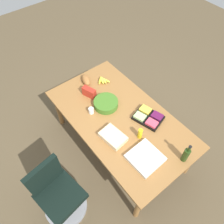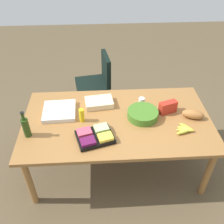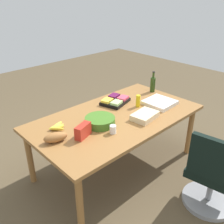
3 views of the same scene
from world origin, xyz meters
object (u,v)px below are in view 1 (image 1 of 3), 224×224
(fruit_platter, at_px, (148,117))
(mustard_bottle, at_px, (140,133))
(chip_bag_red, at_px, (89,92))
(paper_cup, at_px, (91,111))
(sheet_cake, at_px, (113,137))
(office_chair, at_px, (59,195))
(wine_bottle, at_px, (186,155))
(pizza_box, at_px, (145,158))
(banana_bunch, at_px, (103,80))
(conference_table, at_px, (120,120))
(bread_loaf, at_px, (86,80))
(salad_bowl, at_px, (106,103))

(fruit_platter, distance_m, mustard_bottle, 0.32)
(chip_bag_red, distance_m, paper_cup, 0.32)
(chip_bag_red, xyz_separation_m, paper_cup, (0.27, -0.16, -0.02))
(chip_bag_red, xyz_separation_m, sheet_cake, (0.77, -0.18, -0.03))
(office_chair, distance_m, wine_bottle, 1.60)
(office_chair, relative_size, pizza_box, 2.58)
(wine_bottle, bearing_deg, banana_bunch, 178.84)
(wine_bottle, height_order, paper_cup, wine_bottle)
(chip_bag_red, distance_m, wine_bottle, 1.54)
(conference_table, xyz_separation_m, bread_loaf, (-0.84, 0.02, 0.12))
(wine_bottle, distance_m, bread_loaf, 1.78)
(paper_cup, bearing_deg, pizza_box, 6.10)
(conference_table, distance_m, chip_bag_red, 0.60)
(banana_bunch, distance_m, wine_bottle, 1.63)
(banana_bunch, distance_m, sheet_cake, 1.02)
(pizza_box, distance_m, paper_cup, 0.96)
(chip_bag_red, relative_size, banana_bunch, 0.98)
(fruit_platter, distance_m, paper_cup, 0.77)
(office_chair, relative_size, bread_loaf, 3.87)
(conference_table, relative_size, banana_bunch, 10.14)
(salad_bowl, bearing_deg, banana_bunch, 148.43)
(chip_bag_red, relative_size, bread_loaf, 0.83)
(wine_bottle, bearing_deg, salad_bowl, -169.83)
(pizza_box, distance_m, fruit_platter, 0.59)
(office_chair, height_order, mustard_bottle, office_chair)
(chip_bag_red, bearing_deg, paper_cup, -30.11)
(chip_bag_red, xyz_separation_m, banana_bunch, (-0.11, 0.33, -0.04))
(banana_bunch, distance_m, mustard_bottle, 1.10)
(office_chair, relative_size, fruit_platter, 2.20)
(conference_table, xyz_separation_m, wine_bottle, (0.93, 0.20, 0.19))
(conference_table, bearing_deg, pizza_box, -13.29)
(pizza_box, bearing_deg, fruit_platter, 130.47)
(office_chair, distance_m, mustard_bottle, 1.26)
(sheet_cake, distance_m, mustard_bottle, 0.34)
(salad_bowl, relative_size, mustard_bottle, 2.16)
(mustard_bottle, bearing_deg, fruit_platter, 116.13)
(conference_table, height_order, salad_bowl, salad_bowl)
(conference_table, relative_size, wine_bottle, 6.74)
(office_chair, height_order, salad_bowl, office_chair)
(wine_bottle, bearing_deg, conference_table, -168.06)
(chip_bag_red, height_order, fruit_platter, chip_bag_red)
(wine_bottle, distance_m, fruit_platter, 0.69)
(bread_loaf, relative_size, mustard_bottle, 1.53)
(conference_table, xyz_separation_m, salad_bowl, (-0.28, -0.02, 0.11))
(conference_table, distance_m, banana_bunch, 0.74)
(chip_bag_red, bearing_deg, fruit_platter, 24.53)
(conference_table, bearing_deg, bread_loaf, 178.54)
(chip_bag_red, xyz_separation_m, salad_bowl, (0.30, 0.07, -0.03))
(chip_bag_red, distance_m, salad_bowl, 0.31)
(banana_bunch, distance_m, fruit_platter, 0.94)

